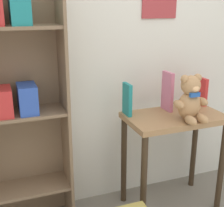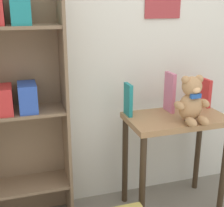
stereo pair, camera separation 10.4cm
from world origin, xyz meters
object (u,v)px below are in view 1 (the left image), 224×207
display_table (174,133)px  book_standing_red (202,91)px  book_standing_teal (127,99)px  bookshelf_side (15,98)px  book_standing_pink (168,91)px  teddy_bear (191,100)px

display_table → book_standing_red: size_ratio=3.47×
display_table → book_standing_teal: (-0.29, 0.11, 0.23)m
display_table → book_standing_teal: book_standing_teal is taller
book_standing_red → bookshelf_side: bearing=176.5°
display_table → book_standing_red: (0.29, 0.13, 0.22)m
book_standing_teal → book_standing_red: book_standing_teal is taller
bookshelf_side → display_table: 1.03m
bookshelf_side → book_standing_pink: bearing=-3.2°
book_standing_teal → book_standing_pink: 0.29m
teddy_bear → book_standing_red: size_ratio=1.47×
display_table → book_standing_red: bearing=23.9°
book_standing_pink → display_table: bearing=-91.1°
bookshelf_side → display_table: bearing=-9.5°
teddy_bear → book_standing_pink: teddy_bear is taller
book_standing_red → book_standing_pink: bearing=-177.9°
book_standing_teal → book_standing_pink: bearing=-1.6°
book_standing_teal → book_standing_red: bearing=1.2°
teddy_bear → book_standing_teal: size_ratio=1.38×
display_table → book_standing_pink: 0.28m
book_standing_red → display_table: bearing=-158.1°
teddy_bear → bookshelf_side: bearing=165.3°
display_table → teddy_bear: (0.04, -0.10, 0.26)m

